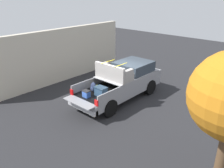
# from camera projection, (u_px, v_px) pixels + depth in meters

# --- Properties ---
(ground_plane) EXTENTS (40.00, 40.00, 0.00)m
(ground_plane) POSITION_uv_depth(u_px,v_px,m) (119.00, 99.00, 13.16)
(ground_plane) COLOR #262628
(pickup_truck) EXTENTS (6.05, 2.06, 2.23)m
(pickup_truck) POSITION_uv_depth(u_px,v_px,m) (124.00, 81.00, 13.05)
(pickup_truck) COLOR gray
(pickup_truck) RESTS_ON ground_plane
(building_facade) EXTENTS (10.22, 0.36, 3.47)m
(building_facade) POSITION_uv_depth(u_px,v_px,m) (63.00, 55.00, 15.42)
(building_facade) COLOR beige
(building_facade) RESTS_ON ground_plane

